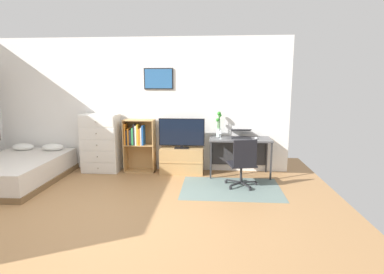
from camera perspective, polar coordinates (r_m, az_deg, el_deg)
name	(u,v)px	position (r m, az deg, el deg)	size (l,w,h in m)	color
ground_plane	(97,217)	(4.42, -17.45, -14.27)	(7.20, 7.20, 0.00)	#A87A4C
wall_back_with_posters	(139,105)	(6.36, -9.96, 6.00)	(6.12, 0.09, 2.70)	white
area_rug	(231,188)	(5.33, 7.35, -9.56)	(1.70, 1.20, 0.01)	slate
bed	(17,170)	(6.42, -30.16, -5.42)	(1.49, 2.08, 0.57)	brown
dresser	(101,143)	(6.43, -16.79, -1.11)	(0.73, 0.46, 1.18)	white
bookshelf	(137,141)	(6.25, -10.23, -0.73)	(0.62, 0.30, 1.07)	tan
tv_stand	(182,160)	(6.12, -1.92, -4.43)	(0.86, 0.41, 0.51)	tan
television	(182,133)	(5.99, -1.97, 0.68)	(0.91, 0.16, 0.60)	black
desk	(240,145)	(6.02, 8.97, -1.42)	(1.18, 0.58, 0.74)	#4C4C4F
office_chair	(243,162)	(5.28, 9.57, -4.67)	(0.58, 0.57, 0.86)	#232326
laptop	(241,134)	(6.00, 9.25, 0.53)	(0.40, 0.43, 0.17)	#333338
computer_mouse	(256,138)	(5.91, 12.00, -0.21)	(0.06, 0.10, 0.03)	silver
bamboo_vase	(219,124)	(6.05, 5.07, 2.48)	(0.11, 0.10, 0.50)	silver
wine_glass	(221,132)	(5.78, 5.42, 0.93)	(0.07, 0.07, 0.18)	silver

